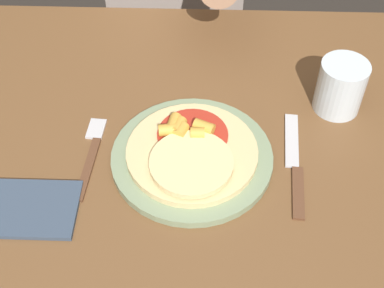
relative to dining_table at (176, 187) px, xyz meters
The scene contains 7 objects.
dining_table is the anchor object (origin of this frame).
plate 0.14m from the dining_table, 50.97° to the right, with size 0.26×0.26×0.01m.
pizza 0.16m from the dining_table, 53.80° to the right, with size 0.21×0.21×0.04m.
fork 0.19m from the dining_table, 168.30° to the right, with size 0.03×0.18×0.00m.
knife 0.24m from the dining_table, 12.94° to the right, with size 0.03×0.22×0.00m.
drinking_glass 0.35m from the dining_table, 18.51° to the left, with size 0.08×0.08×0.10m.
napkin 0.29m from the dining_table, 145.67° to the right, with size 0.15×0.10×0.01m.
Camera 1 is at (0.05, -0.60, 1.41)m, focal length 50.00 mm.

